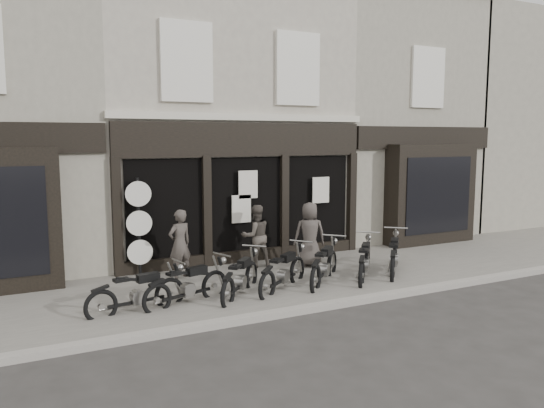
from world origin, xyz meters
name	(u,v)px	position (x,y,z in m)	size (l,w,h in m)	color
ground_plane	(299,293)	(0.00, 0.00, 0.00)	(90.00, 90.00, 0.00)	#2D2B28
pavement	(280,281)	(0.00, 0.90, 0.06)	(30.00, 4.20, 0.12)	#635E57
kerb	(328,305)	(0.00, -1.25, 0.07)	(30.00, 0.25, 0.13)	gray
central_building	(207,119)	(0.00, 5.95, 4.08)	(7.30, 6.22, 8.34)	#AEA795
neighbour_right	(370,123)	(6.35, 5.90, 4.04)	(5.60, 6.73, 8.34)	gray
filler_right	(519,124)	(14.50, 6.00, 4.10)	(11.00, 6.00, 8.20)	gray
motorcycle_0	(138,296)	(-3.61, 0.06, 0.40)	(2.07, 0.67, 1.00)	black
motorcycle_1	(188,289)	(-2.57, 0.10, 0.40)	(2.03, 0.94, 1.01)	black
motorcycle_2	(241,281)	(-1.37, 0.15, 0.41)	(1.65, 1.71, 1.02)	black
motorcycle_3	(283,275)	(-0.32, 0.14, 0.42)	(1.91, 1.51, 1.05)	black
motorcycle_4	(324,268)	(0.81, 0.20, 0.43)	(1.80, 1.73, 1.08)	black
motorcycle_5	(365,264)	(1.92, 0.12, 0.43)	(1.69, 1.85, 1.08)	black
motorcycle_6	(394,259)	(2.91, 0.22, 0.44)	(1.73, 1.88, 1.10)	black
man_left	(180,244)	(-2.15, 2.04, 0.96)	(0.61, 0.40, 1.67)	#413A35
man_centre	(256,236)	(-0.04, 2.23, 0.94)	(0.80, 0.62, 1.64)	#47403A
man_right	(310,234)	(1.27, 1.67, 0.97)	(0.83, 0.54, 1.70)	#423B37
advert_sign_post	(139,231)	(-2.98, 2.64, 1.24)	(0.62, 0.40, 2.54)	black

